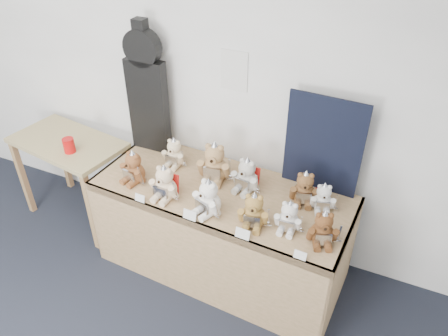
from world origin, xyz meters
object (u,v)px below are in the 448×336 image
at_px(teddy_back_end, 323,198).
at_px(side_table, 70,153).
at_px(teddy_front_right, 254,212).
at_px(teddy_back_right, 304,189).
at_px(guitar_case, 147,90).
at_px(teddy_back_left, 174,154).
at_px(red_cup, 69,145).
at_px(display_table, 217,214).
at_px(teddy_front_left, 165,184).
at_px(teddy_front_far_left, 134,168).
at_px(teddy_front_far_right, 289,218).
at_px(teddy_front_centre, 208,199).
at_px(teddy_front_end, 323,229).
at_px(teddy_back_centre_left, 214,164).
at_px(teddy_back_centre_right, 246,176).

bearing_deg(teddy_back_end, side_table, 164.60).
bearing_deg(teddy_front_right, teddy_back_right, 47.24).
xyz_separation_m(guitar_case, teddy_back_left, (0.30, -0.15, -0.42)).
bearing_deg(side_table, red_cup, -31.19).
relative_size(display_table, teddy_front_left, 6.68).
distance_m(teddy_front_far_left, teddy_front_far_right, 1.22).
bearing_deg(teddy_front_centre, guitar_case, 165.26).
distance_m(teddy_front_far_left, teddy_front_end, 1.45).
height_order(teddy_front_far_left, teddy_back_left, teddy_front_far_left).
height_order(side_table, teddy_back_centre_left, teddy_back_centre_left).
xyz_separation_m(side_table, teddy_back_centre_left, (1.39, 0.05, 0.25)).
relative_size(red_cup, teddy_back_centre_left, 0.36).
distance_m(teddy_front_left, teddy_back_end, 1.11).
bearing_deg(display_table, teddy_back_left, 157.24).
xyz_separation_m(teddy_front_centre, teddy_back_centre_left, (-0.13, 0.37, 0.02)).
bearing_deg(teddy_back_right, teddy_back_centre_right, 169.87).
distance_m(display_table, teddy_back_end, 0.79).
relative_size(teddy_front_left, teddy_back_centre_left, 0.84).
bearing_deg(teddy_front_left, teddy_front_far_left, 170.09).
relative_size(display_table, side_table, 1.86).
xyz_separation_m(guitar_case, teddy_front_centre, (0.80, -0.57, -0.41)).
xyz_separation_m(teddy_front_centre, teddy_back_end, (0.71, 0.36, -0.03)).
distance_m(display_table, teddy_front_right, 0.48).
xyz_separation_m(teddy_front_centre, teddy_front_right, (0.33, 0.01, -0.01)).
relative_size(guitar_case, teddy_front_right, 3.80).
distance_m(display_table, side_table, 1.50).
bearing_deg(teddy_back_right, teddy_front_left, -173.59).
xyz_separation_m(side_table, teddy_front_right, (1.84, -0.31, 0.22)).
xyz_separation_m(teddy_front_far_right, teddy_front_end, (0.23, -0.02, 0.01)).
bearing_deg(side_table, teddy_back_centre_left, 10.79).
bearing_deg(teddy_front_right, display_table, 142.96).
bearing_deg(side_table, teddy_front_centre, -3.17).
xyz_separation_m(guitar_case, teddy_back_centre_right, (0.94, -0.22, -0.41)).
bearing_deg(display_table, teddy_front_left, -151.32).
bearing_deg(teddy_front_far_left, red_cup, -174.98).
bearing_deg(teddy_front_end, teddy_back_left, 142.91).
height_order(teddy_front_left, teddy_front_right, teddy_front_left).
height_order(side_table, teddy_back_end, teddy_back_end).
height_order(guitar_case, teddy_back_centre_left, guitar_case).
relative_size(teddy_front_left, teddy_front_end, 1.09).
bearing_deg(teddy_front_left, teddy_front_far_right, 5.94).
bearing_deg(display_table, teddy_front_centre, -79.70).
distance_m(teddy_front_far_left, teddy_front_left, 0.33).
height_order(red_cup, teddy_front_right, teddy_front_right).
bearing_deg(teddy_back_end, teddy_front_end, -93.02).
bearing_deg(red_cup, teddy_back_centre_left, 8.16).
relative_size(teddy_back_left, teddy_back_right, 0.94).
distance_m(guitar_case, teddy_back_left, 0.54).
distance_m(display_table, teddy_back_left, 0.60).
xyz_separation_m(teddy_front_left, teddy_front_centre, (0.35, -0.02, 0.00)).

